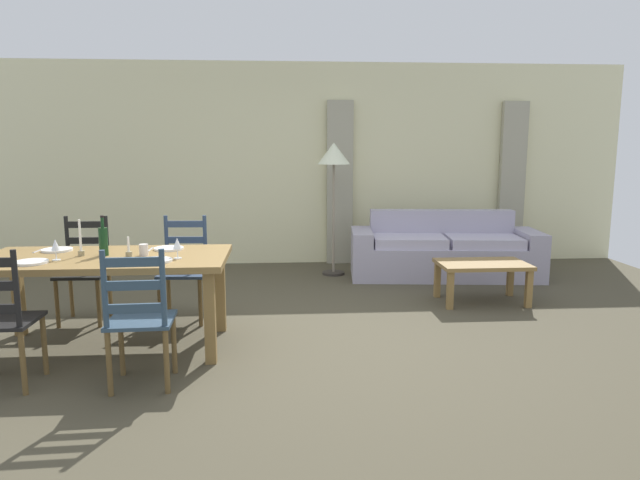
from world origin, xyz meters
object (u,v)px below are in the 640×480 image
dining_chair_far_right (184,269)px  coffee_cup_primary (144,250)px  couch (444,253)px  dining_chair_near_right (140,318)px  dining_chair_far_left (85,270)px  wine_glass_near_left (55,246)px  coffee_table (482,269)px  wine_bottle (103,241)px  dining_table (105,267)px  wine_glass_near_right (177,244)px  standing_lamp (334,162)px

dining_chair_far_right → coffee_cup_primary: size_ratio=10.67×
coffee_cup_primary → couch: (3.09, 2.32, -0.50)m
dining_chair_near_right → dining_chair_far_left: size_ratio=1.00×
dining_chair_far_right → wine_glass_near_left: bearing=-131.8°
coffee_table → wine_bottle: bearing=-162.5°
wine_glass_near_left → dining_chair_near_right: bearing=-40.4°
dining_table → wine_glass_near_left: 0.39m
dining_chair_far_left → coffee_table: (3.86, 0.34, -0.12)m
dining_chair_far_left → wine_glass_near_left: size_ratio=5.96×
wine_glass_near_right → coffee_table: 3.16m
standing_lamp → dining_chair_near_right: bearing=-115.8°
standing_lamp → coffee_cup_primary: bearing=-124.7°
dining_table → wine_glass_near_right: (0.59, -0.14, 0.20)m
dining_chair_near_right → wine_bottle: 1.00m
dining_table → coffee_table: dining_table is taller
dining_table → dining_chair_far_left: size_ratio=1.98×
dining_chair_near_right → coffee_table: dining_chair_near_right is taller
wine_glass_near_left → wine_glass_near_right: bearing=0.2°
wine_glass_near_left → wine_glass_near_right: 0.90m
wine_glass_near_left → dining_chair_far_left: bearing=97.1°
dining_table → standing_lamp: size_ratio=1.16×
dining_chair_near_right → couch: bearing=46.5°
dining_chair_far_right → wine_glass_near_left: dining_chair_far_right is taller
couch → dining_table: bearing=-145.6°
wine_glass_near_right → couch: bearing=41.4°
wine_glass_near_right → coffee_cup_primary: 0.33m
wine_bottle → coffee_table: bearing=17.5°
dining_chair_near_right → wine_glass_near_right: 0.76m
dining_chair_near_right → wine_bottle: (-0.45, 0.81, 0.39)m
dining_chair_near_right → wine_glass_near_left: bearing=139.6°
dining_chair_far_left → couch: bearing=22.2°
wine_glass_near_right → couch: (2.80, 2.47, -0.57)m
dining_table → wine_glass_near_right: bearing=-13.5°
dining_chair_far_left → coffee_cup_primary: dining_chair_far_left is taller
dining_chair_far_right → wine_bottle: wine_bottle is taller
wine_bottle → couch: (3.40, 2.30, -0.58)m
couch → coffee_table: couch is taller
coffee_cup_primary → standing_lamp: (1.73, 2.51, 0.62)m
dining_chair_far_right → standing_lamp: standing_lamp is taller
wine_bottle → dining_chair_far_left: bearing=119.0°
wine_glass_near_left → standing_lamp: standing_lamp is taller
coffee_table → coffee_cup_primary: bearing=-160.6°
standing_lamp → coffee_table: bearing=-44.9°
dining_table → coffee_cup_primary: coffee_cup_primary is taller
dining_table → dining_chair_far_right: dining_chair_far_right is taller
dining_chair_near_right → wine_bottle: wine_bottle is taller
dining_table → coffee_cup_primary: size_ratio=21.11×
dining_chair_far_left → couch: 4.12m
dining_chair_near_right → coffee_table: (3.00, 1.89, -0.12)m
dining_chair_far_right → wine_glass_near_right: size_ratio=5.96×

